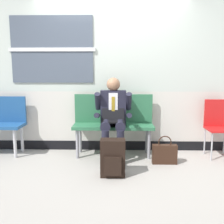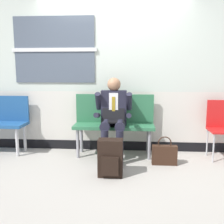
% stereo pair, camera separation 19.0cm
% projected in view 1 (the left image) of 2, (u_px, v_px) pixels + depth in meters
% --- Properties ---
extents(ground_plane, '(18.00, 18.00, 0.00)m').
position_uv_depth(ground_plane, '(111.00, 162.00, 3.87)').
color(ground_plane, '#9E9991').
extents(station_wall, '(5.77, 0.17, 2.95)m').
position_uv_depth(station_wall, '(111.00, 65.00, 4.27)').
color(station_wall, beige).
rests_on(station_wall, ground).
extents(bench_with_person, '(1.28, 0.42, 0.98)m').
position_uv_depth(bench_with_person, '(113.00, 120.00, 4.14)').
color(bench_with_person, '#2D6B47').
rests_on(bench_with_person, ground).
extents(person_seated, '(0.57, 0.70, 1.26)m').
position_uv_depth(person_seated, '(113.00, 116.00, 3.92)').
color(person_seated, '#1E1E2D').
rests_on(person_seated, ground).
extents(backpack, '(0.32, 0.23, 0.49)m').
position_uv_depth(backpack, '(113.00, 158.00, 3.31)').
color(backpack, black).
rests_on(backpack, ground).
extents(handbag, '(0.36, 0.11, 0.42)m').
position_uv_depth(handbag, '(164.00, 154.00, 3.77)').
color(handbag, '#331E14').
rests_on(handbag, ground).
extents(folding_chair, '(0.38, 0.38, 0.91)m').
position_uv_depth(folding_chair, '(218.00, 123.00, 4.06)').
color(folding_chair, red).
rests_on(folding_chair, ground).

